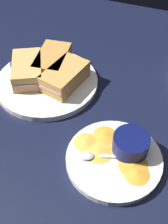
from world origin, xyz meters
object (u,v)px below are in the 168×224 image
Objects in this scene: sandwich_half_near at (65,76)px; sandwich_half_extra at (27,70)px; spoon_by_dark_ramekin at (43,82)px; plate_chips_companion at (114,159)px; spoon_by_gravy_ramekin at (93,156)px; sandwich_half_far at (53,61)px; ramekin_light_gravy at (131,143)px; plate_sandwich_main at (47,82)px; ramekin_dark_sauce at (26,68)px.

sandwich_half_near and sandwich_half_extra have the same top height.
spoon_by_dark_ramekin is at bearing -71.53° from sandwich_half_near.
spoon_by_dark_ramekin reaches higher than plate_chips_companion.
sandwich_half_near is at bearing 108.47° from spoon_by_dark_ramekin.
spoon_by_gravy_ramekin is (1.62, -4.22, 1.16)cm from plate_chips_companion.
sandwich_half_near is 10.48cm from sandwich_half_extra.
plate_chips_companion is at bearing 48.02° from sandwich_half_far.
spoon_by_dark_ramekin is 1.27× the size of ramekin_light_gravy.
plate_sandwich_main is at bearing -117.69° from ramekin_light_gravy.
ramekin_light_gravy is 0.80× the size of spoon_by_gravy_ramekin.
plate_chips_companion is (22.43, 24.93, -3.20)cm from sandwich_half_far.
sandwich_half_extra is 34.12cm from plate_chips_companion.
ramekin_dark_sauce is at bearing -93.02° from plate_sandwich_main.
plate_chips_companion is at bearing 111.02° from spoon_by_gravy_ramekin.
plate_chips_companion is at bearing 57.35° from spoon_by_dark_ramekin.
sandwich_half_extra is 31.35cm from spoon_by_gravy_ramekin.
sandwich_half_far is at bearing -178.81° from spoon_by_dark_ramekin.
sandwich_half_near is at bearing 95.98° from sandwich_half_extra.
spoon_by_dark_ramekin reaches higher than plate_sandwich_main.
plate_sandwich_main is at bearing -84.02° from sandwich_half_near.
sandwich_half_near is at bearing -142.34° from spoon_by_gravy_ramekin.
spoon_by_gravy_ramekin is at bearing -55.29° from ramekin_light_gravy.
sandwich_half_far is 0.94× the size of sandwich_half_extra.
spoon_by_dark_ramekin is at bearing -130.39° from spoon_by_gravy_ramekin.
spoon_by_gravy_ramekin is at bearing 46.95° from plate_sandwich_main.
spoon_by_dark_ramekin and spoon_by_gravy_ramekin have the same top height.
sandwich_half_near is at bearing 91.10° from ramekin_dark_sauce.
plate_sandwich_main is 1.82cm from spoon_by_dark_ramekin.
spoon_by_gravy_ramekin is (17.51, 20.58, 0.00)cm from spoon_by_dark_ramekin.
spoon_by_dark_ramekin is (6.54, 0.14, -2.04)cm from sandwich_half_far.
ramekin_dark_sauce is (0.22, -11.41, -0.35)cm from sandwich_half_near.
sandwich_half_extra is at bearing 48.46° from ramekin_dark_sauce.
sandwich_half_far is 1.43× the size of spoon_by_dark_ramekin.
plate_sandwich_main and plate_chips_companion have the same top height.
sandwich_half_near is 26.34cm from plate_chips_companion.
sandwich_half_extra is 1.55× the size of spoon_by_gravy_ramekin.
ramekin_light_gravy is (14.14, 26.95, 3.02)cm from plate_sandwich_main.
sandwich_half_extra is (0.55, -5.21, 3.20)cm from plate_sandwich_main.
plate_chips_companion is (17.77, 19.18, -3.20)cm from sandwich_half_near.
ramekin_light_gravy reaches higher than plate_chips_companion.
ramekin_dark_sauce is at bearing -119.84° from plate_chips_companion.
sandwich_half_far is 1.45× the size of spoon_by_gravy_ramekin.
spoon_by_gravy_ramekin is at bearing 49.61° from spoon_by_dark_ramekin.
sandwich_half_far is 33.62cm from ramekin_light_gravy.
plate_sandwich_main is at bearing 86.98° from ramekin_dark_sauce.
plate_sandwich_main is 2.79× the size of spoon_by_dark_ramekin.
sandwich_half_extra is (5.76, -4.66, 0.00)cm from sandwich_half_far.
spoon_by_gravy_ramekin reaches higher than plate_chips_companion.
sandwich_half_near is at bearing -132.81° from plate_chips_companion.
ramekin_dark_sauce is 32.64cm from spoon_by_gravy_ramekin.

